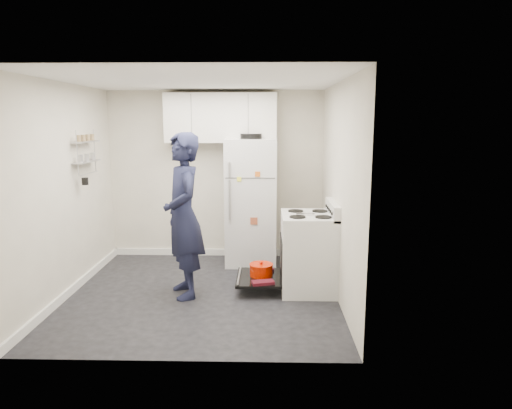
{
  "coord_description": "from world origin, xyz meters",
  "views": [
    {
      "loc": [
        0.77,
        -5.24,
        2.05
      ],
      "look_at": [
        0.63,
        0.25,
        1.05
      ],
      "focal_mm": 32.0,
      "sensor_mm": 36.0,
      "label": 1
    }
  ],
  "objects_px": {
    "refrigerator": "(251,201)",
    "person": "(183,216)",
    "open_oven_door": "(260,274)",
    "electric_range": "(307,253)"
  },
  "relations": [
    {
      "from": "refrigerator",
      "to": "person",
      "type": "bearing_deg",
      "value": -119.75
    },
    {
      "from": "electric_range",
      "to": "person",
      "type": "bearing_deg",
      "value": -172.05
    },
    {
      "from": "refrigerator",
      "to": "open_oven_door",
      "type": "bearing_deg",
      "value": -82.3
    },
    {
      "from": "electric_range",
      "to": "person",
      "type": "relative_size",
      "value": 0.57
    },
    {
      "from": "open_oven_door",
      "to": "refrigerator",
      "type": "height_order",
      "value": "refrigerator"
    },
    {
      "from": "electric_range",
      "to": "open_oven_door",
      "type": "distance_m",
      "value": 0.64
    },
    {
      "from": "refrigerator",
      "to": "person",
      "type": "height_order",
      "value": "person"
    },
    {
      "from": "electric_range",
      "to": "open_oven_door",
      "type": "height_order",
      "value": "electric_range"
    },
    {
      "from": "open_oven_door",
      "to": "refrigerator",
      "type": "xyz_separation_m",
      "value": [
        -0.15,
        1.09,
        0.72
      ]
    },
    {
      "from": "electric_range",
      "to": "person",
      "type": "xyz_separation_m",
      "value": [
        -1.47,
        -0.21,
        0.5
      ]
    }
  ]
}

